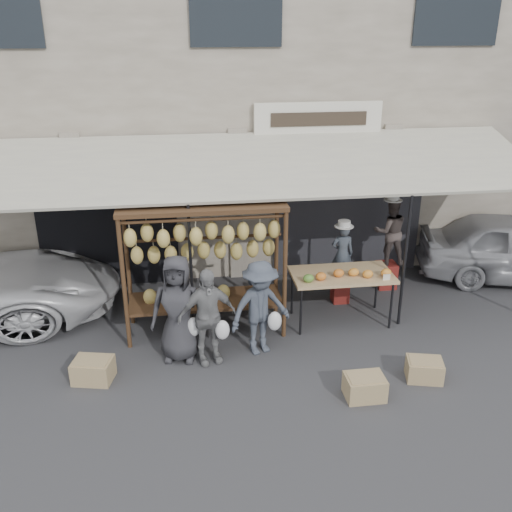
{
  "coord_description": "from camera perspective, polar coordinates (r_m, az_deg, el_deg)",
  "views": [
    {
      "loc": [
        -1.1,
        -7.05,
        4.86
      ],
      "look_at": [
        0.06,
        1.4,
        1.3
      ],
      "focal_mm": 40.0,
      "sensor_mm": 36.0,
      "label": 1
    }
  ],
  "objects": [
    {
      "name": "customer_left",
      "position": [
        8.64,
        -7.79,
        -5.24
      ],
      "size": [
        0.91,
        0.68,
        1.69
      ],
      "primitive_type": "imported",
      "rotation": [
        0.0,
        0.0,
        -0.19
      ],
      "color": "#303034",
      "rests_on": "ground_plane"
    },
    {
      "name": "awning",
      "position": [
        9.67,
        -1.03,
        8.97
      ],
      "size": [
        10.0,
        2.35,
        2.92
      ],
      "color": "beige",
      "rests_on": "ground_plane"
    },
    {
      "name": "crate_far",
      "position": [
        8.72,
        -15.97,
        -10.92
      ],
      "size": [
        0.63,
        0.53,
        0.33
      ],
      "primitive_type": "cube",
      "rotation": [
        0.0,
        0.0,
        -0.22
      ],
      "color": "tan",
      "rests_on": "ground_plane"
    },
    {
      "name": "stool_left",
      "position": [
        10.66,
        8.39,
        -3.49
      ],
      "size": [
        0.36,
        0.36,
        0.41
      ],
      "primitive_type": "cube",
      "rotation": [
        0.0,
        0.0,
        -0.26
      ],
      "color": "maroon",
      "rests_on": "ground_plane"
    },
    {
      "name": "banana_rack",
      "position": [
        9.03,
        -5.26,
        1.21
      ],
      "size": [
        2.6,
        0.9,
        2.24
      ],
      "color": "#4F2D19",
      "rests_on": "ground_plane"
    },
    {
      "name": "produce_table",
      "position": [
        9.67,
        8.66,
        -1.99
      ],
      "size": [
        1.7,
        0.9,
        1.04
      ],
      "color": "tan",
      "rests_on": "ground_plane"
    },
    {
      "name": "shophouse",
      "position": [
        13.64,
        -3.33,
        17.52
      ],
      "size": [
        24.0,
        6.15,
        7.3
      ],
      "color": "#B4A796",
      "rests_on": "ground_plane"
    },
    {
      "name": "ground_plane",
      "position": [
        8.63,
        0.89,
        -11.61
      ],
      "size": [
        90.0,
        90.0,
        0.0
      ],
      "primitive_type": "plane",
      "color": "#2D2D30"
    },
    {
      "name": "stool_right",
      "position": [
        11.37,
        12.86,
        -1.86
      ],
      "size": [
        0.43,
        0.43,
        0.5
      ],
      "primitive_type": "cube",
      "rotation": [
        0.0,
        0.0,
        -0.24
      ],
      "color": "maroon",
      "rests_on": "ground_plane"
    },
    {
      "name": "vendor_right",
      "position": [
        11.04,
        13.26,
        2.39
      ],
      "size": [
        0.66,
        0.53,
        1.3
      ],
      "primitive_type": "imported",
      "rotation": [
        0.0,
        0.0,
        3.08
      ],
      "color": "#4D423E",
      "rests_on": "stool_right"
    },
    {
      "name": "crate_near_b",
      "position": [
        8.78,
        16.48,
        -10.85
      ],
      "size": [
        0.58,
        0.49,
        0.3
      ],
      "primitive_type": "cube",
      "rotation": [
        0.0,
        0.0,
        -0.24
      ],
      "color": "tan",
      "rests_on": "ground_plane"
    },
    {
      "name": "customer_mid",
      "position": [
        8.55,
        -4.92,
        -6.05
      ],
      "size": [
        0.96,
        0.57,
        1.53
      ],
      "primitive_type": "imported",
      "rotation": [
        0.0,
        0.0,
        0.24
      ],
      "color": "gray",
      "rests_on": "ground_plane"
    },
    {
      "name": "vendor_left",
      "position": [
        10.36,
        8.63,
        0.25
      ],
      "size": [
        0.42,
        0.29,
        1.1
      ],
      "primitive_type": "imported",
      "rotation": [
        0.0,
        0.0,
        3.06
      ],
      "color": "#3C444E",
      "rests_on": "stool_left"
    },
    {
      "name": "customer_right",
      "position": [
        8.75,
        0.41,
        -5.22
      ],
      "size": [
        1.12,
        0.87,
        1.53
      ],
      "primitive_type": "imported",
      "rotation": [
        0.0,
        0.0,
        0.34
      ],
      "color": "#404652",
      "rests_on": "ground_plane"
    },
    {
      "name": "crate_near_a",
      "position": [
        8.21,
        10.81,
        -12.74
      ],
      "size": [
        0.54,
        0.41,
        0.32
      ],
      "primitive_type": "cube",
      "rotation": [
        0.0,
        0.0,
        0.0
      ],
      "color": "tan",
      "rests_on": "ground_plane"
    }
  ]
}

